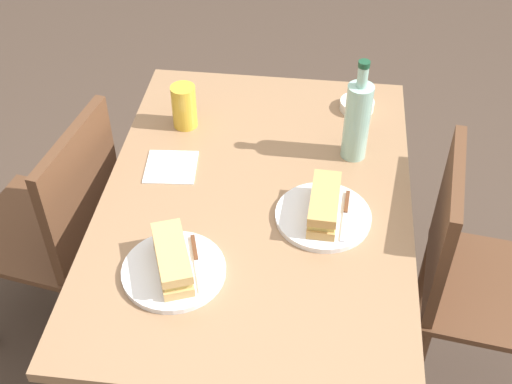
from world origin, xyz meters
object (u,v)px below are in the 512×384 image
at_px(water_bottle, 357,120).
at_px(baguette_sandwich_far, 324,204).
at_px(knife_far, 346,213).
at_px(olive_bowl, 357,105).
at_px(knife_near, 196,260).
at_px(chair_far, 469,274).
at_px(plate_near, 174,271).
at_px(chair_near, 61,224).
at_px(baguette_sandwich_near, 172,259).
at_px(dining_table, 256,227).
at_px(beer_glass, 184,106).
at_px(plate_far, 323,216).

bearing_deg(water_bottle, baguette_sandwich_far, -15.24).
bearing_deg(water_bottle, knife_far, -3.74).
bearing_deg(knife_far, olive_bowl, 176.94).
xyz_separation_m(knife_near, water_bottle, (-0.46, 0.36, 0.10)).
bearing_deg(chair_far, baguette_sandwich_far, -80.88).
distance_m(knife_near, knife_far, 0.40).
height_order(chair_far, plate_near, chair_far).
height_order(chair_near, baguette_sandwich_near, chair_near).
distance_m(plate_near, knife_far, 0.46).
bearing_deg(knife_far, plate_near, -59.53).
bearing_deg(baguette_sandwich_near, chair_near, -127.95).
height_order(baguette_sandwich_near, baguette_sandwich_far, same).
bearing_deg(knife_near, baguette_sandwich_near, -57.52).
bearing_deg(dining_table, knife_near, -24.25).
height_order(knife_far, beer_glass, beer_glass).
bearing_deg(water_bottle, chair_near, -80.42).
relative_size(baguette_sandwich_near, olive_bowl, 1.91).
distance_m(knife_far, water_bottle, 0.28).
relative_size(baguette_sandwich_near, water_bottle, 0.66).
distance_m(chair_near, water_bottle, 0.94).
relative_size(chair_near, water_bottle, 2.79).
bearing_deg(olive_bowl, knife_near, -28.62).
distance_m(baguette_sandwich_far, beer_glass, 0.55).
distance_m(chair_far, plate_near, 0.85).
bearing_deg(chair_near, knife_far, 82.31).
distance_m(knife_near, beer_glass, 0.56).
xyz_separation_m(baguette_sandwich_far, beer_glass, (-0.35, -0.43, 0.02)).
relative_size(dining_table, knife_near, 6.65).
relative_size(chair_near, olive_bowl, 8.11).
distance_m(water_bottle, beer_glass, 0.51).
relative_size(chair_near, knife_far, 4.71).
bearing_deg(dining_table, water_bottle, 129.86).
bearing_deg(knife_far, dining_table, -101.49).
distance_m(chair_far, baguette_sandwich_far, 0.52).
bearing_deg(knife_near, plate_near, -57.52).
bearing_deg(chair_far, baguette_sandwich_near, -69.11).
height_order(plate_near, baguette_sandwich_near, baguette_sandwich_near).
distance_m(knife_near, water_bottle, 0.59).
relative_size(chair_far, knife_far, 4.71).
bearing_deg(knife_near, plate_far, 123.51).
bearing_deg(water_bottle, knife_near, -38.38).
relative_size(plate_near, knife_far, 1.36).
distance_m(knife_far, beer_glass, 0.59).
bearing_deg(knife_far, chair_far, 99.10).
xyz_separation_m(chair_near, olive_bowl, (-0.37, 0.86, 0.25)).
height_order(plate_far, baguette_sandwich_far, baguette_sandwich_far).
xyz_separation_m(baguette_sandwich_far, water_bottle, (-0.27, 0.07, 0.07)).
distance_m(plate_near, water_bottle, 0.65).
distance_m(baguette_sandwich_near, plate_far, 0.41).
distance_m(chair_near, knife_far, 0.88).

